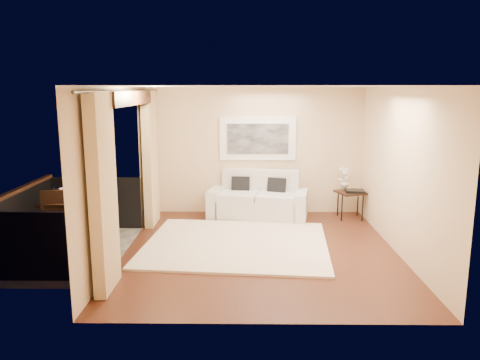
{
  "coord_description": "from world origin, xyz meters",
  "views": [
    {
      "loc": [
        -0.26,
        -7.47,
        2.67
      ],
      "look_at": [
        -0.35,
        0.79,
        1.05
      ],
      "focal_mm": 35.0,
      "sensor_mm": 36.0,
      "label": 1
    }
  ],
  "objects_px": {
    "sofa": "(258,201)",
    "ice_bucket": "(59,193)",
    "bistro_table": "(64,205)",
    "balcony_chair_far": "(65,211)",
    "balcony_chair_near": "(55,216)",
    "orchid": "(344,178)",
    "side_table": "(351,194)"
  },
  "relations": [
    {
      "from": "balcony_chair_far",
      "to": "orchid",
      "type": "bearing_deg",
      "value": -162.87
    },
    {
      "from": "bistro_table",
      "to": "ice_bucket",
      "type": "relative_size",
      "value": 3.93
    },
    {
      "from": "orchid",
      "to": "bistro_table",
      "type": "distance_m",
      "value": 5.52
    },
    {
      "from": "sofa",
      "to": "balcony_chair_near",
      "type": "relative_size",
      "value": 2.12
    },
    {
      "from": "balcony_chair_near",
      "to": "ice_bucket",
      "type": "xyz_separation_m",
      "value": [
        -0.1,
        0.48,
        0.3
      ]
    },
    {
      "from": "orchid",
      "to": "balcony_chair_far",
      "type": "distance_m",
      "value": 5.53
    },
    {
      "from": "ice_bucket",
      "to": "side_table",
      "type": "bearing_deg",
      "value": 15.96
    },
    {
      "from": "orchid",
      "to": "ice_bucket",
      "type": "distance_m",
      "value": 5.6
    },
    {
      "from": "balcony_chair_near",
      "to": "balcony_chair_far",
      "type": "bearing_deg",
      "value": 81.98
    },
    {
      "from": "orchid",
      "to": "balcony_chair_far",
      "type": "bearing_deg",
      "value": -162.83
    },
    {
      "from": "sofa",
      "to": "balcony_chair_far",
      "type": "xyz_separation_m",
      "value": [
        -3.48,
        -1.56,
        0.19
      ]
    },
    {
      "from": "sofa",
      "to": "bistro_table",
      "type": "relative_size",
      "value": 2.74
    },
    {
      "from": "balcony_chair_near",
      "to": "ice_bucket",
      "type": "distance_m",
      "value": 0.57
    },
    {
      "from": "sofa",
      "to": "balcony_chair_near",
      "type": "distance_m",
      "value": 4.04
    },
    {
      "from": "side_table",
      "to": "bistro_table",
      "type": "relative_size",
      "value": 0.85
    },
    {
      "from": "balcony_chair_far",
      "to": "balcony_chair_near",
      "type": "height_order",
      "value": "balcony_chair_near"
    },
    {
      "from": "balcony_chair_far",
      "to": "side_table",
      "type": "bearing_deg",
      "value": -164.79
    },
    {
      "from": "ice_bucket",
      "to": "balcony_chair_near",
      "type": "bearing_deg",
      "value": -78.37
    },
    {
      "from": "sofa",
      "to": "bistro_table",
      "type": "height_order",
      "value": "sofa"
    },
    {
      "from": "bistro_table",
      "to": "balcony_chair_far",
      "type": "bearing_deg",
      "value": 110.37
    },
    {
      "from": "sofa",
      "to": "ice_bucket",
      "type": "xyz_separation_m",
      "value": [
        -3.53,
        -1.65,
        0.54
      ]
    },
    {
      "from": "bistro_table",
      "to": "balcony_chair_near",
      "type": "xyz_separation_m",
      "value": [
        -0.04,
        -0.35,
        -0.11
      ]
    },
    {
      "from": "balcony_chair_far",
      "to": "sofa",
      "type": "bearing_deg",
      "value": -155.87
    },
    {
      "from": "balcony_chair_near",
      "to": "sofa",
      "type": "bearing_deg",
      "value": 19.19
    },
    {
      "from": "side_table",
      "to": "balcony_chair_near",
      "type": "relative_size",
      "value": 0.66
    },
    {
      "from": "bistro_table",
      "to": "balcony_chair_near",
      "type": "relative_size",
      "value": 0.78
    },
    {
      "from": "balcony_chair_far",
      "to": "ice_bucket",
      "type": "relative_size",
      "value": 4.66
    },
    {
      "from": "sofa",
      "to": "ice_bucket",
      "type": "height_order",
      "value": "ice_bucket"
    },
    {
      "from": "side_table",
      "to": "balcony_chair_far",
      "type": "height_order",
      "value": "balcony_chair_far"
    },
    {
      "from": "bistro_table",
      "to": "ice_bucket",
      "type": "height_order",
      "value": "ice_bucket"
    },
    {
      "from": "side_table",
      "to": "balcony_chair_near",
      "type": "bearing_deg",
      "value": -159.11
    },
    {
      "from": "ice_bucket",
      "to": "bistro_table",
      "type": "bearing_deg",
      "value": -44.72
    }
  ]
}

